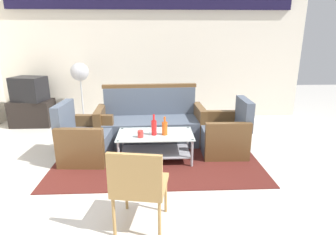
{
  "coord_description": "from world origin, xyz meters",
  "views": [
    {
      "loc": [
        0.07,
        -3.0,
        1.78
      ],
      "look_at": [
        0.25,
        0.79,
        0.65
      ],
      "focal_mm": 29.38,
      "sensor_mm": 36.0,
      "label": 1
    }
  ],
  "objects_px": {
    "coffee_table": "(155,143)",
    "wicker_chair": "(138,183)",
    "armchair_left": "(85,141)",
    "armchair_right": "(225,135)",
    "tv_stand": "(33,113)",
    "television": "(29,89)",
    "pedestal_fan": "(80,76)",
    "bottle_orange": "(165,128)",
    "bottle_red": "(154,127)",
    "cup": "(140,134)",
    "couch": "(151,124)"
  },
  "relations": [
    {
      "from": "coffee_table",
      "to": "television",
      "type": "height_order",
      "value": "television"
    },
    {
      "from": "television",
      "to": "couch",
      "type": "bearing_deg",
      "value": 170.84
    },
    {
      "from": "armchair_right",
      "to": "tv_stand",
      "type": "bearing_deg",
      "value": 68.07
    },
    {
      "from": "coffee_table",
      "to": "bottle_red",
      "type": "distance_m",
      "value": 0.26
    },
    {
      "from": "armchair_left",
      "to": "television",
      "type": "xyz_separation_m",
      "value": [
        -1.46,
        1.7,
        0.47
      ]
    },
    {
      "from": "cup",
      "to": "wicker_chair",
      "type": "xyz_separation_m",
      "value": [
        0.05,
        -1.4,
        0.03
      ]
    },
    {
      "from": "coffee_table",
      "to": "pedestal_fan",
      "type": "bearing_deg",
      "value": 129.36
    },
    {
      "from": "pedestal_fan",
      "to": "coffee_table",
      "type": "bearing_deg",
      "value": -50.64
    },
    {
      "from": "tv_stand",
      "to": "pedestal_fan",
      "type": "distance_m",
      "value": 1.26
    },
    {
      "from": "pedestal_fan",
      "to": "wicker_chair",
      "type": "height_order",
      "value": "pedestal_fan"
    },
    {
      "from": "armchair_left",
      "to": "tv_stand",
      "type": "relative_size",
      "value": 1.06
    },
    {
      "from": "cup",
      "to": "television",
      "type": "height_order",
      "value": "television"
    },
    {
      "from": "bottle_orange",
      "to": "television",
      "type": "bearing_deg",
      "value": 145.4
    },
    {
      "from": "couch",
      "to": "bottle_red",
      "type": "height_order",
      "value": "couch"
    },
    {
      "from": "coffee_table",
      "to": "wicker_chair",
      "type": "bearing_deg",
      "value": -95.75
    },
    {
      "from": "armchair_left",
      "to": "coffee_table",
      "type": "bearing_deg",
      "value": 89.09
    },
    {
      "from": "tv_stand",
      "to": "pedestal_fan",
      "type": "relative_size",
      "value": 0.63
    },
    {
      "from": "cup",
      "to": "television",
      "type": "relative_size",
      "value": 0.15
    },
    {
      "from": "tv_stand",
      "to": "armchair_left",
      "type": "bearing_deg",
      "value": -49.18
    },
    {
      "from": "armchair_left",
      "to": "armchair_right",
      "type": "distance_m",
      "value": 2.15
    },
    {
      "from": "tv_stand",
      "to": "television",
      "type": "height_order",
      "value": "television"
    },
    {
      "from": "coffee_table",
      "to": "pedestal_fan",
      "type": "relative_size",
      "value": 0.87
    },
    {
      "from": "armchair_left",
      "to": "bottle_orange",
      "type": "distance_m",
      "value": 1.21
    },
    {
      "from": "bottle_orange",
      "to": "bottle_red",
      "type": "height_order",
      "value": "bottle_red"
    },
    {
      "from": "couch",
      "to": "wicker_chair",
      "type": "xyz_separation_m",
      "value": [
        -0.08,
        -2.27,
        0.18
      ]
    },
    {
      "from": "cup",
      "to": "pedestal_fan",
      "type": "bearing_deg",
      "value": 123.34
    },
    {
      "from": "bottle_red",
      "to": "tv_stand",
      "type": "height_order",
      "value": "bottle_red"
    },
    {
      "from": "coffee_table",
      "to": "bottle_red",
      "type": "relative_size",
      "value": 3.59
    },
    {
      "from": "television",
      "to": "coffee_table",
      "type": "bearing_deg",
      "value": 158.82
    },
    {
      "from": "bottle_red",
      "to": "television",
      "type": "bearing_deg",
      "value": 143.76
    },
    {
      "from": "coffee_table",
      "to": "cup",
      "type": "xyz_separation_m",
      "value": [
        -0.21,
        -0.14,
        0.19
      ]
    },
    {
      "from": "coffee_table",
      "to": "bottle_orange",
      "type": "relative_size",
      "value": 4.06
    },
    {
      "from": "pedestal_fan",
      "to": "wicker_chair",
      "type": "relative_size",
      "value": 1.51
    },
    {
      "from": "couch",
      "to": "armchair_right",
      "type": "relative_size",
      "value": 2.15
    },
    {
      "from": "armchair_right",
      "to": "television",
      "type": "distance_m",
      "value": 3.96
    },
    {
      "from": "bottle_red",
      "to": "armchair_right",
      "type": "bearing_deg",
      "value": 14.19
    },
    {
      "from": "couch",
      "to": "cup",
      "type": "relative_size",
      "value": 18.28
    },
    {
      "from": "wicker_chair",
      "to": "bottle_orange",
      "type": "bearing_deg",
      "value": 88.65
    },
    {
      "from": "cup",
      "to": "tv_stand",
      "type": "xyz_separation_m",
      "value": [
        -2.31,
        1.92,
        -0.2
      ]
    },
    {
      "from": "tv_stand",
      "to": "pedestal_fan",
      "type": "height_order",
      "value": "pedestal_fan"
    },
    {
      "from": "coffee_table",
      "to": "wicker_chair",
      "type": "xyz_separation_m",
      "value": [
        -0.15,
        -1.54,
        0.22
      ]
    },
    {
      "from": "tv_stand",
      "to": "wicker_chair",
      "type": "xyz_separation_m",
      "value": [
        2.36,
        -3.32,
        0.23
      ]
    },
    {
      "from": "couch",
      "to": "pedestal_fan",
      "type": "bearing_deg",
      "value": -40.03
    },
    {
      "from": "couch",
      "to": "armchair_right",
      "type": "xyz_separation_m",
      "value": [
        1.17,
        -0.5,
        -0.03
      ]
    },
    {
      "from": "couch",
      "to": "coffee_table",
      "type": "relative_size",
      "value": 1.66
    },
    {
      "from": "pedestal_fan",
      "to": "television",
      "type": "bearing_deg",
      "value": -177.32
    },
    {
      "from": "couch",
      "to": "cup",
      "type": "distance_m",
      "value": 0.89
    },
    {
      "from": "bottle_red",
      "to": "pedestal_fan",
      "type": "distance_m",
      "value": 2.44
    },
    {
      "from": "couch",
      "to": "armchair_right",
      "type": "height_order",
      "value": "couch"
    },
    {
      "from": "armchair_right",
      "to": "tv_stand",
      "type": "relative_size",
      "value": 1.06
    }
  ]
}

